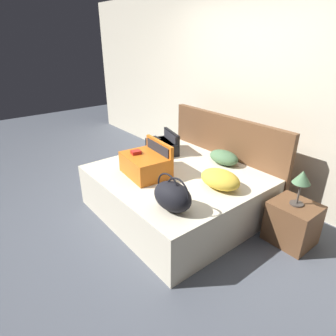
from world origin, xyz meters
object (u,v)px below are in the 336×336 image
(duffel_bag, at_px, (173,196))
(table_lamp, at_px, (302,179))
(bed, at_px, (176,192))
(hard_case_large, at_px, (146,163))
(nightstand, at_px, (292,223))
(pillow_near_headboard, at_px, (224,157))
(hard_case_medium, at_px, (162,146))
(pillow_center_head, at_px, (220,179))

(duffel_bag, relative_size, table_lamp, 1.16)
(bed, relative_size, hard_case_large, 3.12)
(hard_case_large, relative_size, nightstand, 1.30)
(hard_case_large, xyz_separation_m, pillow_near_headboard, (0.35, 0.94, -0.06))
(hard_case_large, height_order, nightstand, hard_case_large)
(hard_case_large, height_order, pillow_near_headboard, hard_case_large)
(hard_case_medium, bearing_deg, hard_case_large, -37.32)
(hard_case_medium, xyz_separation_m, nightstand, (1.80, 0.30, -0.39))
(pillow_near_headboard, distance_m, table_lamp, 1.04)
(bed, xyz_separation_m, pillow_near_headboard, (0.16, 0.64, 0.34))
(pillow_center_head, bearing_deg, bed, -165.65)
(pillow_near_headboard, height_order, pillow_center_head, pillow_center_head)
(pillow_near_headboard, relative_size, nightstand, 0.90)
(hard_case_large, height_order, table_lamp, hard_case_large)
(hard_case_medium, xyz_separation_m, duffel_bag, (1.18, -0.79, 0.04))
(hard_case_medium, height_order, table_lamp, table_lamp)
(nightstand, xyz_separation_m, table_lamp, (0.00, 0.00, 0.50))
(hard_case_large, bearing_deg, bed, 63.08)
(hard_case_medium, xyz_separation_m, pillow_center_head, (1.16, -0.13, -0.00))
(pillow_center_head, bearing_deg, table_lamp, 33.73)
(table_lamp, bearing_deg, pillow_near_headboard, 175.90)
(pillow_near_headboard, relative_size, pillow_center_head, 0.88)
(pillow_near_headboard, bearing_deg, hard_case_medium, -154.31)
(bed, xyz_separation_m, pillow_center_head, (0.55, 0.14, 0.35))
(pillow_near_headboard, bearing_deg, hard_case_large, -110.39)
(pillow_near_headboard, distance_m, nightstand, 1.10)
(pillow_center_head, relative_size, table_lamp, 1.24)
(nightstand, distance_m, table_lamp, 0.50)
(pillow_near_headboard, height_order, nightstand, pillow_near_headboard)
(pillow_center_head, height_order, nightstand, pillow_center_head)
(duffel_bag, relative_size, pillow_center_head, 0.94)
(bed, bearing_deg, pillow_near_headboard, 76.23)
(pillow_center_head, bearing_deg, duffel_bag, -88.49)
(pillow_center_head, relative_size, nightstand, 1.02)
(hard_case_large, relative_size, duffel_bag, 1.36)
(pillow_center_head, distance_m, table_lamp, 0.78)
(pillow_near_headboard, bearing_deg, nightstand, -4.10)
(bed, xyz_separation_m, hard_case_large, (-0.19, -0.30, 0.40))
(hard_case_large, distance_m, hard_case_medium, 0.71)
(duffel_bag, distance_m, table_lamp, 1.25)
(duffel_bag, bearing_deg, bed, 137.29)
(hard_case_medium, xyz_separation_m, table_lamp, (1.80, 0.30, 0.11))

